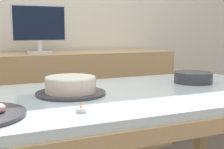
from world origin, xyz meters
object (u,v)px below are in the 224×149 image
computer_monitor (39,29)px  plate_stack (193,77)px  cake_chocolate_round (71,86)px  tealight_right_edge (81,109)px

computer_monitor → plate_stack: bearing=-60.5°
computer_monitor → plate_stack: size_ratio=2.02×
computer_monitor → cake_chocolate_round: size_ratio=1.34×
computer_monitor → cake_chocolate_round: bearing=-94.4°
cake_chocolate_round → tealight_right_edge: (-0.06, -0.31, -0.03)m
cake_chocolate_round → plate_stack: 0.71m
computer_monitor → tealight_right_edge: 1.48m
computer_monitor → cake_chocolate_round: (-0.09, -1.14, -0.26)m
plate_stack → tealight_right_edge: (-0.77, -0.35, -0.02)m
computer_monitor → plate_stack: (0.62, -1.10, -0.27)m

